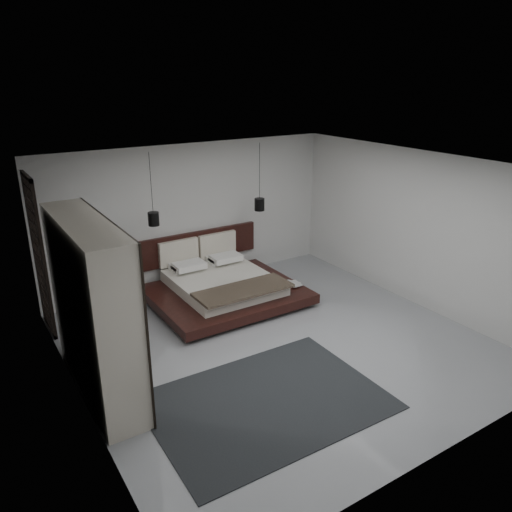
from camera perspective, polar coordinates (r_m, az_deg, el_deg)
floor at (r=8.06m, az=2.50°, el=-9.87°), size 6.00×6.00×0.00m
ceiling at (r=7.08m, az=2.84°, el=10.14°), size 6.00×6.00×0.00m
wall_back at (r=9.94m, az=-7.33°, el=4.66°), size 6.00×0.00×6.00m
wall_front at (r=5.51m, az=21.09°, el=-9.82°), size 6.00×0.00×6.00m
wall_left at (r=6.36m, az=-20.22°, el=-5.62°), size 0.00×6.00×6.00m
wall_right at (r=9.42m, az=17.81°, el=2.97°), size 0.00×6.00×6.00m
lattice_screen at (r=8.66m, az=-23.55°, el=0.04°), size 0.05×0.90×2.60m
bed at (r=9.41m, az=-3.89°, el=-3.36°), size 2.67×2.35×1.06m
book_lower at (r=9.46m, az=3.83°, el=-3.35°), size 0.32×0.35×0.03m
book_upper at (r=9.42m, az=3.85°, el=-3.29°), size 0.24×0.31×0.02m
pendant_left at (r=8.88m, az=-11.63°, el=4.19°), size 0.19×0.19×1.27m
pendant_right at (r=9.84m, az=0.40°, el=5.92°), size 0.20×0.20×1.32m
wardrobe at (r=6.77m, az=-18.11°, el=-5.80°), size 0.57×2.42×2.37m
rug at (r=6.78m, az=1.28°, el=-16.27°), size 3.01×2.17×0.01m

